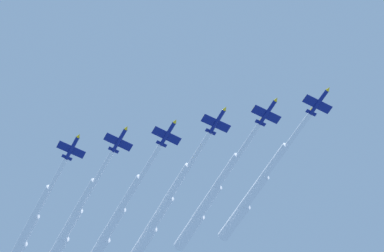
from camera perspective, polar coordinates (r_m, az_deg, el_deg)
jet_lead at (r=242.53m, az=4.37°, el=-4.77°), size 35.51×52.95×3.74m
jet_port_inner at (r=244.50m, az=1.06°, el=-5.50°), size 35.43×53.83×3.75m
jet_starboard_inner at (r=248.59m, az=-2.36°, el=-6.35°), size 36.65×56.60×3.77m
jet_port_mid at (r=251.01m, az=-5.72°, el=-7.10°), size 37.57×56.53×3.83m
jet_starboard_mid at (r=254.89m, az=-8.65°, el=-7.02°), size 35.98×53.42×3.80m
jet_port_outer at (r=260.08m, az=-11.57°, el=-7.32°), size 35.40×52.87×3.75m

